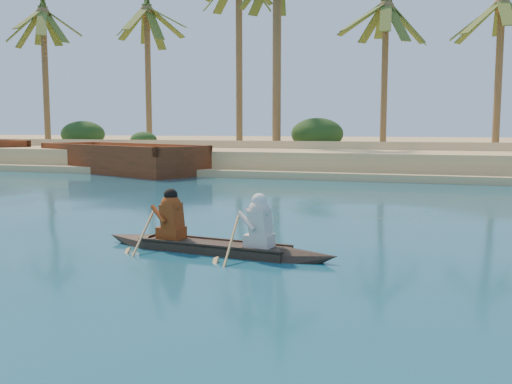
% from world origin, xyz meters
% --- Properties ---
extents(sandy_embankment, '(150.00, 51.00, 1.50)m').
position_xyz_m(sandy_embankment, '(0.00, 46.89, 0.53)').
color(sandy_embankment, '#D7BF79').
rests_on(sandy_embankment, ground).
extents(palm_grove, '(110.00, 14.00, 16.00)m').
position_xyz_m(palm_grove, '(0.00, 35.00, 8.00)').
color(palm_grove, '#465D21').
rests_on(palm_grove, ground).
extents(shrub_cluster, '(100.00, 6.00, 2.40)m').
position_xyz_m(shrub_cluster, '(0.00, 31.50, 1.20)').
color(shrub_cluster, '#1F3F16').
rests_on(shrub_cluster, ground).
extents(canoe, '(5.45, 1.34, 1.49)m').
position_xyz_m(canoe, '(8.00, 5.40, 0.29)').
color(canoe, '#30271A').
rests_on(canoe, ground).
extents(barge_mid, '(12.03, 8.19, 1.91)m').
position_xyz_m(barge_mid, '(-5.26, 23.67, 0.67)').
color(barge_mid, maroon).
rests_on(barge_mid, ground).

